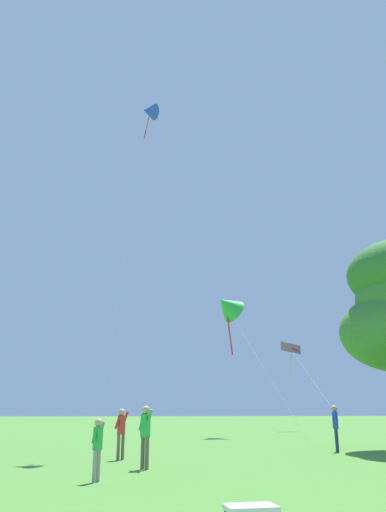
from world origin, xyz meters
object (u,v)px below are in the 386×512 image
(kite_black_large, at_px, (292,354))
(person_in_red_shirt, at_px, (145,431))
(kite_green_small, at_px, (227,306))
(kite_blue_delta, at_px, (149,112))
(person_child_small, at_px, (98,443))
(person_with_spool, at_px, (121,429))
(person_foreground_watcher, at_px, (335,424))

(kite_black_large, distance_m, person_in_red_shirt, 31.78)
(kite_green_small, xyz_separation_m, kite_blue_delta, (-6.94, -10.97, 7.54))
(person_child_small, bearing_deg, kite_blue_delta, 78.86)
(person_with_spool, bearing_deg, kite_green_small, 62.70)
(person_with_spool, xyz_separation_m, person_child_small, (-0.88, -5.33, -0.15))
(kite_blue_delta, distance_m, person_foreground_watcher, 17.01)
(kite_green_small, height_order, person_child_small, kite_green_small)
(person_foreground_watcher, distance_m, person_with_spool, 8.77)
(person_in_red_shirt, bearing_deg, person_foreground_watcher, 30.62)
(person_foreground_watcher, distance_m, person_child_small, 11.86)
(kite_black_large, bearing_deg, person_child_small, -119.98)
(person_in_red_shirt, bearing_deg, person_child_small, -119.56)
(kite_black_large, distance_m, person_with_spool, 29.55)
(kite_green_small, height_order, person_in_red_shirt, kite_green_small)
(kite_green_small, bearing_deg, kite_black_large, 46.76)
(person_with_spool, bearing_deg, person_foreground_watcher, 12.11)
(kite_black_large, xyz_separation_m, kite_green_small, (-8.13, -8.64, 2.21))
(person_in_red_shirt, bearing_deg, kite_blue_delta, 85.42)
(person_with_spool, bearing_deg, kite_blue_delta, 76.78)
(kite_blue_delta, distance_m, person_with_spool, 15.82)
(person_in_red_shirt, distance_m, person_child_small, 2.73)
(person_foreground_watcher, relative_size, person_with_spool, 1.09)
(person_in_red_shirt, height_order, person_with_spool, person_in_red_shirt)
(kite_blue_delta, bearing_deg, kite_green_small, 57.68)
(kite_blue_delta, height_order, person_in_red_shirt, kite_blue_delta)
(kite_green_small, bearing_deg, person_with_spool, -117.30)
(kite_black_large, height_order, person_in_red_shirt, kite_black_large)
(person_in_red_shirt, height_order, person_child_small, person_in_red_shirt)
(kite_blue_delta, distance_m, person_in_red_shirt, 16.86)
(person_with_spool, bearing_deg, person_child_small, -99.33)
(kite_green_small, bearing_deg, person_foreground_watcher, -87.64)
(kite_blue_delta, relative_size, person_with_spool, 10.40)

